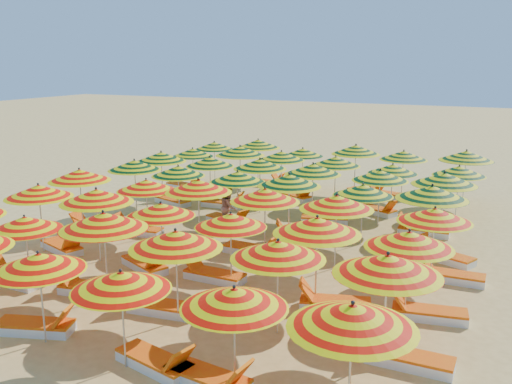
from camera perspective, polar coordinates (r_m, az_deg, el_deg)
ground at (r=18.99m, az=-0.64°, el=-5.02°), size 120.00×120.00×0.00m
umbrella_2 at (r=12.75m, az=-20.92°, el=-6.56°), size 2.20×2.20×2.07m
umbrella_3 at (r=11.29m, az=-13.35°, el=-8.67°), size 2.42×2.42×2.05m
umbrella_4 at (r=10.24m, az=-2.19°, el=-10.56°), size 2.39×2.39×2.07m
umbrella_5 at (r=9.34m, az=9.61°, el=-12.16°), size 2.78×2.78×2.24m
umbrella_7 at (r=15.98m, az=-22.12°, el=-2.93°), size 2.03×2.03×2.01m
umbrella_8 at (r=14.50m, az=-15.01°, el=-2.82°), size 2.36×2.36×2.33m
umbrella_9 at (r=12.94m, az=-8.04°, el=-4.73°), size 2.73×2.73×2.26m
umbrella_10 at (r=12.29m, az=2.22°, el=-5.81°), size 2.10×2.10×2.21m
umbrella_11 at (r=11.49m, az=13.02°, el=-7.11°), size 2.34×2.34×2.30m
umbrella_12 at (r=18.85m, az=-20.91°, el=0.07°), size 2.12×2.12×2.20m
umbrella_13 at (r=17.31m, az=-15.67°, el=-0.40°), size 2.33×2.33×2.29m
umbrella_14 at (r=16.18m, az=-9.49°, el=-1.76°), size 2.09×2.09×2.06m
umbrella_15 at (r=14.98m, az=-2.55°, el=-2.86°), size 2.36×2.36×2.04m
umbrella_16 at (r=13.83m, az=6.13°, el=-3.37°), size 2.56×2.56×2.29m
umbrella_17 at (r=13.51m, az=15.07°, el=-4.62°), size 2.11×2.11×2.17m
umbrella_18 at (r=20.66m, az=-17.24°, el=1.61°), size 2.67×2.67×2.27m
umbrella_19 at (r=19.27m, az=-10.93°, el=0.67°), size 2.05×2.05×2.09m
umbrella_20 at (r=18.15m, az=-5.79°, el=0.58°), size 2.41×2.41×2.26m
umbrella_21 at (r=16.99m, az=0.90°, el=-0.34°), size 2.55×2.55×2.23m
umbrella_22 at (r=16.25m, az=8.06°, el=-1.02°), size 2.72×2.72×2.25m
umbrella_23 at (r=15.94m, az=17.45°, el=-2.22°), size 2.41×2.41×2.12m
umbrella_24 at (r=22.48m, az=-12.06°, el=2.64°), size 2.11×2.11×2.19m
umbrella_25 at (r=21.37m, az=-7.78°, el=2.10°), size 2.50×2.50×2.12m
umbrella_26 at (r=20.13m, az=-1.87°, el=1.53°), size 2.01×2.01×2.12m
umbrella_27 at (r=18.97m, az=3.35°, el=1.18°), size 2.79×2.79×2.26m
umbrella_28 at (r=18.58m, az=10.65°, el=0.17°), size 2.49×2.49×2.07m
umbrella_29 at (r=17.82m, az=17.19°, el=-0.06°), size 2.43×2.43×2.31m
umbrella_30 at (r=24.03m, az=-9.46°, el=3.49°), size 2.51×2.51×2.22m
umbrella_31 at (r=23.25m, az=-4.64°, el=3.04°), size 2.15×2.15×2.10m
umbrella_32 at (r=22.13m, az=0.40°, el=2.82°), size 2.44×2.44×2.21m
umbrella_33 at (r=21.14m, az=5.72°, el=2.29°), size 2.64×2.64×2.22m
umbrella_34 at (r=20.74m, az=12.32°, el=1.62°), size 2.18×2.18×2.14m
umbrella_35 at (r=19.97m, az=18.33°, el=1.25°), size 2.20×2.20×2.31m
umbrella_36 at (r=26.16m, az=-6.35°, el=3.95°), size 2.11×2.11×2.00m
umbrella_37 at (r=24.90m, az=-1.60°, el=4.13°), size 2.55×2.55×2.28m
umbrella_38 at (r=24.35m, az=2.56°, el=3.63°), size 2.35×2.35×2.14m
umbrella_39 at (r=23.30m, az=7.97°, el=3.06°), size 2.45×2.45×2.14m
umbrella_40 at (r=22.58m, az=13.51°, el=2.25°), size 2.38×2.38×2.03m
umbrella_41 at (r=22.64m, az=19.65°, el=2.00°), size 2.14×2.14×2.09m
umbrella_42 at (r=28.07m, az=-4.20°, el=4.64°), size 1.96×1.96×2.01m
umbrella_43 at (r=27.31m, az=0.21°, el=4.84°), size 2.58×2.58×2.22m
umbrella_44 at (r=26.18m, az=4.70°, el=3.98°), size 2.33×2.33×1.99m
umbrella_45 at (r=25.58m, az=9.95°, el=4.19°), size 2.56×2.56×2.29m
umbrella_46 at (r=25.21m, az=14.55°, el=3.57°), size 2.55×2.55×2.15m
umbrella_47 at (r=24.88m, az=20.29°, el=3.41°), size 2.25×2.25×2.33m
lounger_2 at (r=13.88m, az=-21.07°, el=-12.41°), size 1.83×1.09×0.69m
lounger_3 at (r=11.81m, az=-9.96°, el=-16.39°), size 1.82×0.96×0.69m
lounger_4 at (r=11.17m, az=-4.71°, el=-18.10°), size 1.79×0.79×0.69m
lounger_6 at (r=16.88m, az=-23.13°, el=-7.97°), size 1.76×0.67×0.69m
lounger_7 at (r=15.51m, az=-16.23°, el=-9.27°), size 1.80×0.84×0.69m
lounger_8 at (r=14.08m, az=-9.42°, el=-11.27°), size 1.79×0.77×0.69m
lounger_9 at (r=12.13m, az=14.89°, el=-15.80°), size 1.74×0.59×0.69m
lounger_10 at (r=19.03m, az=-18.79°, el=-5.23°), size 1.83×1.11×0.69m
lounger_11 at (r=16.84m, az=-11.02°, el=-7.15°), size 1.82×1.25×0.69m
lounger_12 at (r=15.85m, az=-4.30°, el=-8.26°), size 1.75×0.63×0.69m
lounger_13 at (r=14.23m, az=7.74°, el=-10.94°), size 1.82×1.03×0.69m
lounger_14 at (r=14.19m, az=16.76°, el=-11.48°), size 1.80×0.86×0.69m
lounger_15 at (r=20.76m, az=-15.89°, el=-3.50°), size 1.76×0.66×0.69m
lounger_16 at (r=20.17m, az=-11.81°, el=-3.75°), size 1.79×0.79×0.69m
lounger_17 at (r=17.81m, az=-0.43°, el=-5.75°), size 1.75×0.64×0.69m
lounger_18 at (r=16.60m, az=18.86°, el=-7.95°), size 1.74×0.62×0.69m
lounger_19 at (r=20.96m, az=-2.77°, el=-2.82°), size 1.83×1.04×0.69m
lounger_20 at (r=19.12m, az=4.50°, el=-4.45°), size 1.83×1.14×0.69m
lounger_21 at (r=18.13m, az=18.30°, el=-6.10°), size 1.82×1.22×0.69m
lounger_22 at (r=24.07m, az=-8.40°, el=-0.84°), size 1.83×1.08×0.69m
lounger_23 at (r=23.34m, az=-3.26°, el=-1.16°), size 1.77×0.71×0.69m
lounger_24 at (r=21.24m, az=7.00°, el=-2.69°), size 1.83×1.07×0.69m
lounger_25 at (r=20.50m, az=16.29°, el=-3.73°), size 1.75×0.63×0.69m
lounger_26 at (r=26.74m, az=-7.17°, el=0.62°), size 1.81×0.86×0.69m
lounger_27 at (r=24.57m, az=3.88°, el=-0.43°), size 1.82×1.26×0.69m
lounger_28 at (r=22.82m, az=11.92°, el=-1.77°), size 1.82×1.25×0.69m
lounger_29 at (r=27.17m, az=1.13°, el=0.93°), size 1.74×0.60×0.69m
lounger_30 at (r=26.63m, az=3.37°, el=0.65°), size 1.77×0.72×0.69m
lounger_31 at (r=25.67m, az=10.99°, el=-0.05°), size 1.82×1.23×0.69m
lounger_32 at (r=25.48m, az=12.93°, el=-0.25°), size 1.82×0.93×0.69m
beachgoer_b at (r=20.48m, az=-2.77°, el=-1.52°), size 0.79×0.88×1.47m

